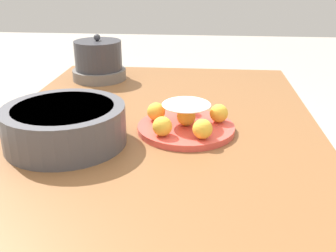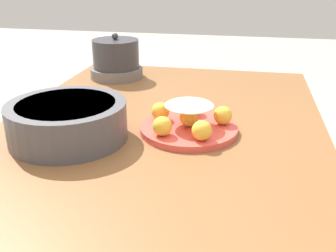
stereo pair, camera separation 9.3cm
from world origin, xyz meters
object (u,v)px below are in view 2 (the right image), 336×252
at_px(warming_pot, 116,60).
at_px(cake_plate, 189,122).
at_px(dining_table, 146,186).
at_px(serving_bowl, 68,120).

bearing_deg(warming_pot, cake_plate, -143.18).
distance_m(dining_table, warming_pot, 0.66).
height_order(serving_bowl, warming_pot, warming_pot).
bearing_deg(serving_bowl, cake_plate, -70.16).
height_order(dining_table, cake_plate, cake_plate).
relative_size(cake_plate, serving_bowl, 0.87).
relative_size(serving_bowl, warming_pot, 1.47).
bearing_deg(warming_pot, dining_table, -156.05).
bearing_deg(warming_pot, serving_bowl, -173.54).
bearing_deg(cake_plate, dining_table, 149.72).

